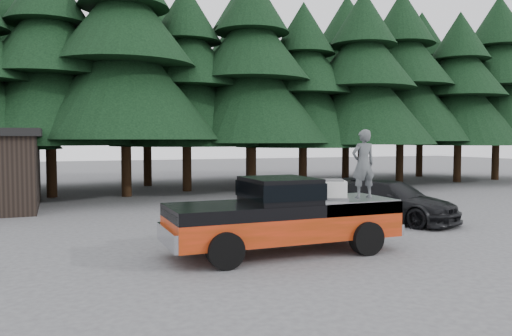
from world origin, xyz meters
name	(u,v)px	position (x,y,z in m)	size (l,w,h in m)	color
ground	(248,257)	(0.00, 0.00, 0.00)	(120.00, 120.00, 0.00)	#494A4C
pickup_truck	(283,227)	(0.98, 0.11, 0.67)	(6.00, 2.04, 1.33)	red
truck_cab	(279,189)	(0.88, 0.11, 1.62)	(1.66, 1.90, 0.59)	black
air_compressor	(333,191)	(2.33, -0.07, 1.56)	(0.66, 0.54, 0.45)	silver
man_on_bed	(363,164)	(3.20, -0.12, 2.23)	(0.66, 0.43, 1.80)	#4D5254
parked_car	(391,201)	(6.66, 3.25, 0.71)	(1.99, 4.89, 1.42)	black
treeline	(144,53)	(0.42, 17.20, 7.72)	(60.15, 16.05, 17.50)	black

